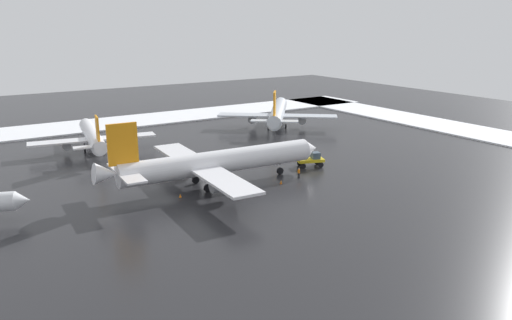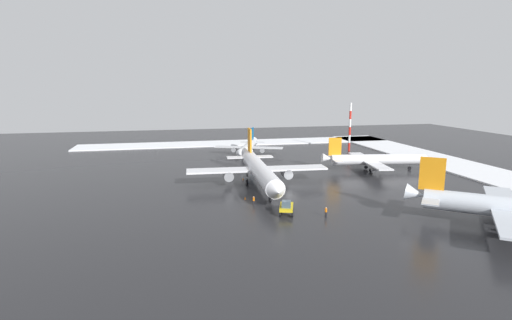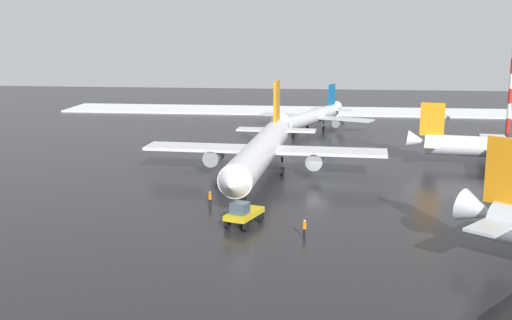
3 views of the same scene
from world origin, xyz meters
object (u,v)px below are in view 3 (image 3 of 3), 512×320
traffic_cone_near_nose (250,165)px  ground_crew_mid_apron (210,198)px  pushback_tug (243,213)px  traffic_cone_mid_line (210,194)px  airplane_foreground_jet (261,150)px  ground_crew_beside_wing (304,228)px  antenna_mast (511,89)px  airplane_parked_portside (312,117)px

traffic_cone_near_nose → ground_crew_mid_apron: bearing=174.8°
pushback_tug → traffic_cone_mid_line: pushback_tug is taller
airplane_foreground_jet → traffic_cone_near_nose: size_ratio=67.83×
airplane_foreground_jet → pushback_tug: 19.39m
ground_crew_beside_wing → antenna_mast: antenna_mast is taller
traffic_cone_mid_line → airplane_parked_portside: bearing=-12.0°
airplane_foreground_jet → antenna_mast: bearing=138.3°
airplane_foreground_jet → antenna_mast: size_ratio=2.36×
antenna_mast → traffic_cone_mid_line: size_ratio=28.78×
airplane_foreground_jet → antenna_mast: antenna_mast is taller
ground_crew_beside_wing → antenna_mast: (62.42, -33.89, 6.94)m
airplane_parked_portside → pushback_tug: (-57.79, 5.02, -1.27)m
pushback_tug → antenna_mast: antenna_mast is taller
antenna_mast → traffic_cone_near_nose: bearing=128.4°
pushback_tug → traffic_cone_near_nose: size_ratio=9.21×
airplane_foreground_jet → ground_crew_mid_apron: 14.02m
antenna_mast → traffic_cone_mid_line: bearing=137.7°
ground_crew_beside_wing → traffic_cone_near_nose: ground_crew_beside_wing is taller
airplane_foreground_jet → ground_crew_mid_apron: bearing=-14.0°
airplane_foreground_jet → traffic_cone_mid_line: bearing=-25.0°
airplane_parked_portside → traffic_cone_mid_line: bearing=9.3°
traffic_cone_mid_line → antenna_mast: bearing=-42.3°
pushback_tug → airplane_parked_portside: bearing=-166.1°
pushback_tug → ground_crew_beside_wing: pushback_tug is taller
airplane_foreground_jet → antenna_mast: 56.99m
pushback_tug → antenna_mast: 71.94m
ground_crew_mid_apron → ground_crew_beside_wing: bearing=-160.6°
pushback_tug → airplane_foreground_jet: bearing=-160.4°
antenna_mast → traffic_cone_mid_line: (-49.37, 44.94, -7.64)m
airplane_parked_portside → ground_crew_mid_apron: airplane_parked_portside is taller
ground_crew_beside_wing → antenna_mast: bearing=18.8°
ground_crew_beside_wing → ground_crew_mid_apron: 13.62m
ground_crew_beside_wing → antenna_mast: 71.37m
pushback_tug → traffic_cone_mid_line: 11.43m
airplane_foreground_jet → ground_crew_beside_wing: size_ratio=21.82×
pushback_tug → ground_crew_beside_wing: size_ratio=2.96×
airplane_foreground_jet → traffic_cone_mid_line: 10.84m
traffic_cone_near_nose → pushback_tug: bearing=-174.5°
antenna_mast → airplane_foreground_jet: bearing=135.2°
airplane_foreground_jet → ground_crew_beside_wing: 23.13m
airplane_parked_portside → antenna_mast: 35.25m
pushback_tug → traffic_cone_near_nose: 26.19m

